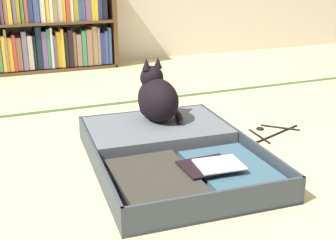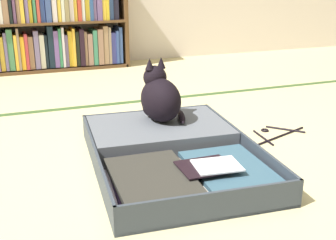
{
  "view_description": "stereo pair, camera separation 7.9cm",
  "coord_description": "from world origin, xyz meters",
  "px_view_note": "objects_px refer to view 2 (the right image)",
  "views": [
    {
      "loc": [
        -0.58,
        -1.49,
        0.81
      ],
      "look_at": [
        0.08,
        0.1,
        0.21
      ],
      "focal_mm": 46.74,
      "sensor_mm": 36.0,
      "label": 1
    },
    {
      "loc": [
        -0.51,
        -1.52,
        0.81
      ],
      "look_at": [
        0.08,
        0.1,
        0.21
      ],
      "focal_mm": 46.74,
      "sensor_mm": 36.0,
      "label": 2
    }
  ],
  "objects_px": {
    "black_cat": "(160,97)",
    "clothes_hanger": "(276,134)",
    "bookshelf": "(37,25)",
    "open_suitcase": "(169,150)"
  },
  "relations": [
    {
      "from": "bookshelf",
      "to": "clothes_hanger",
      "type": "bearing_deg",
      "value": -63.25
    },
    {
      "from": "clothes_hanger",
      "to": "black_cat",
      "type": "bearing_deg",
      "value": 167.86
    },
    {
      "from": "black_cat",
      "to": "open_suitcase",
      "type": "bearing_deg",
      "value": -99.48
    },
    {
      "from": "open_suitcase",
      "to": "black_cat",
      "type": "relative_size",
      "value": 3.27
    },
    {
      "from": "bookshelf",
      "to": "open_suitcase",
      "type": "distance_m",
      "value": 2.16
    },
    {
      "from": "black_cat",
      "to": "clothes_hanger",
      "type": "distance_m",
      "value": 0.64
    },
    {
      "from": "open_suitcase",
      "to": "clothes_hanger",
      "type": "xyz_separation_m",
      "value": [
        0.63,
        0.11,
        -0.04
      ]
    },
    {
      "from": "bookshelf",
      "to": "open_suitcase",
      "type": "relative_size",
      "value": 1.47
    },
    {
      "from": "black_cat",
      "to": "clothes_hanger",
      "type": "height_order",
      "value": "black_cat"
    },
    {
      "from": "bookshelf",
      "to": "black_cat",
      "type": "relative_size",
      "value": 4.81
    }
  ]
}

